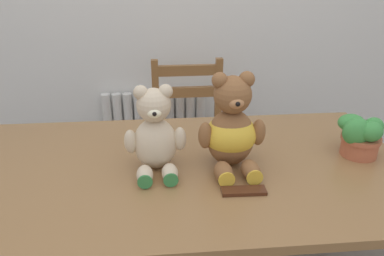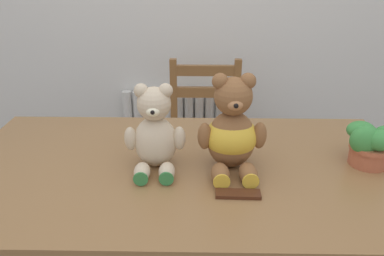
{
  "view_description": "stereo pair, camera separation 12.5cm",
  "coord_description": "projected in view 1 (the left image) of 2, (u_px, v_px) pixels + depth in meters",
  "views": [
    {
      "loc": [
        -0.08,
        -0.71,
        1.42
      ],
      "look_at": [
        0.03,
        0.43,
        0.9
      ],
      "focal_mm": 35.0,
      "sensor_mm": 36.0,
      "label": 1
    },
    {
      "loc": [
        0.05,
        -0.71,
        1.42
      ],
      "look_at": [
        0.03,
        0.43,
        0.9
      ],
      "focal_mm": 35.0,
      "sensor_mm": 36.0,
      "label": 2
    }
  ],
  "objects": [
    {
      "name": "chocolate_bar",
      "position": [
        244.0,
        191.0,
        1.16
      ],
      "size": [
        0.14,
        0.05,
        0.01
      ],
      "primitive_type": "cube",
      "rotation": [
        0.0,
        0.0,
        -0.03
      ],
      "color": "#472314",
      "rests_on": "dining_table"
    },
    {
      "name": "radiator",
      "position": [
        156.0,
        141.0,
        2.55
      ],
      "size": [
        0.68,
        0.1,
        0.63
      ],
      "color": "silver",
      "rests_on": "ground_plane"
    },
    {
      "name": "dining_table",
      "position": [
        184.0,
        188.0,
        1.35
      ],
      "size": [
        1.58,
        0.85,
        0.76
      ],
      "color": "olive",
      "rests_on": "ground_plane"
    },
    {
      "name": "potted_plant",
      "position": [
        360.0,
        135.0,
        1.35
      ],
      "size": [
        0.16,
        0.15,
        0.15
      ],
      "color": "#B25B3D",
      "rests_on": "dining_table"
    },
    {
      "name": "teddy_bear_right",
      "position": [
        232.0,
        130.0,
        1.26
      ],
      "size": [
        0.23,
        0.24,
        0.33
      ],
      "rotation": [
        0.0,
        0.0,
        3.19
      ],
      "color": "brown",
      "rests_on": "dining_table"
    },
    {
      "name": "teddy_bear_left",
      "position": [
        155.0,
        135.0,
        1.24
      ],
      "size": [
        0.21,
        0.21,
        0.3
      ],
      "rotation": [
        0.0,
        0.0,
        3.18
      ],
      "color": "beige",
      "rests_on": "dining_table"
    },
    {
      "name": "wooden_chair_behind",
      "position": [
        189.0,
        139.0,
        2.2
      ],
      "size": [
        0.41,
        0.39,
        0.89
      ],
      "rotation": [
        0.0,
        0.0,
        3.14
      ],
      "color": "brown",
      "rests_on": "ground_plane"
    }
  ]
}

